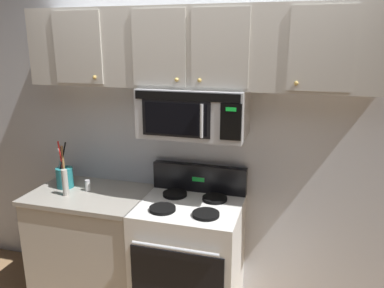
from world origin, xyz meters
The scene contains 8 objects.
back_wall centered at (0.00, 0.79, 1.35)m, with size 5.20×0.10×2.70m, color silver.
stove_range centered at (0.00, 0.42, 0.47)m, with size 0.76×0.69×1.12m.
over_range_microwave centered at (0.00, 0.54, 1.58)m, with size 0.76×0.43×0.35m.
upper_cabinets centered at (0.00, 0.57, 2.02)m, with size 2.50×0.36×0.55m.
counter_segment centered at (-0.84, 0.43, 0.45)m, with size 0.93×0.65×0.90m.
utensil_crock_teal centered at (-1.09, 0.48, 1.00)m, with size 0.14×0.14×0.40m.
salt_shaker centered at (-0.87, 0.46, 0.94)m, with size 0.04×0.04×0.09m.
pepper_mill centered at (-0.98, 0.33, 1.01)m, with size 0.05×0.05×0.21m, color #B7B2A8.
Camera 1 is at (0.73, -2.04, 2.07)m, focal length 35.23 mm.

